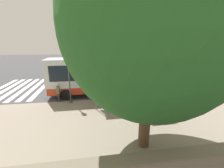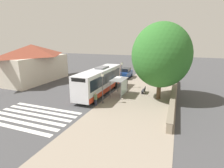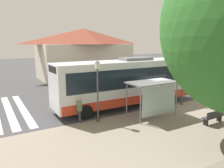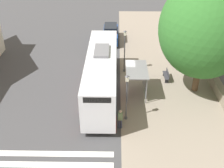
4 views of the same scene
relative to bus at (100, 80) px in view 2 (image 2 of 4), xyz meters
The scene contains 13 objects.
ground_plane 3.06m from the bus, 133.69° to the right, with size 120.00×120.00×0.00m, color #424244.
sidewalk_plaza 6.64m from the bus, 164.55° to the right, with size 9.00×44.00×0.02m.
crosswalk_stripes 10.45m from the bus, 70.74° to the left, with size 9.00×5.25×0.01m.
stone_wall 10.41m from the bus, behind, with size 0.60×20.00×0.98m.
background_building 15.32m from the bus, 10.76° to the right, with size 7.26×12.86×6.84m.
bus is the anchor object (origin of this frame).
bus_shelter 3.12m from the bus, behind, with size 1.82×3.36×2.43m.
pedestrian 4.99m from the bus, 108.56° to the left, with size 0.34×0.22×1.63m.
bench 6.66m from the bus, 157.65° to the right, with size 0.40×1.65×0.88m.
street_lamp_near 4.54m from the bus, 116.71° to the right, with size 0.28×0.28×4.33m.
street_lamp_far 4.10m from the bus, 119.45° to the left, with size 0.28×0.28×3.92m.
shade_tree 9.15m from the bus, behind, with size 7.47×7.47×9.90m.
parked_car_behind_bus 11.72m from the bus, 92.55° to the right, with size 1.88×4.67×2.00m.
Camera 2 is at (-8.75, 24.05, 7.82)m, focal length 28.00 mm.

